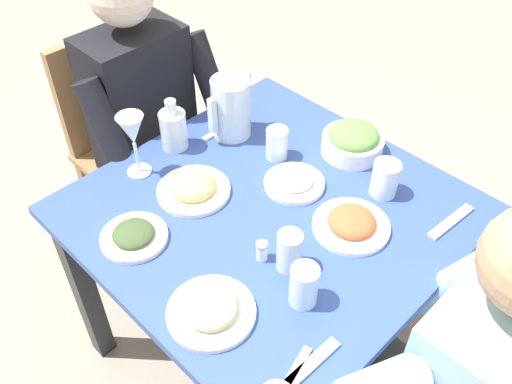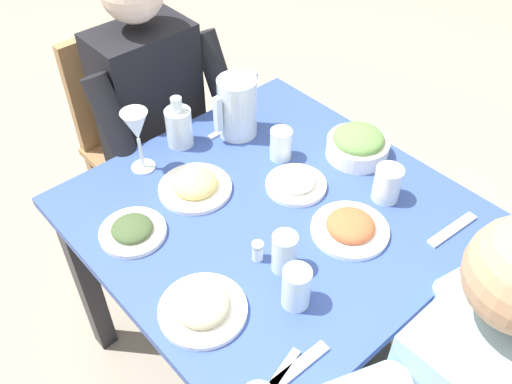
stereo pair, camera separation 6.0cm
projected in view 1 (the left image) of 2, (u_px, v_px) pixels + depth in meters
name	position (u px, v px, depth m)	size (l,w,h in m)	color
ground_plane	(267.00, 347.00, 1.98)	(8.00, 8.00, 0.00)	gray
dining_table	(269.00, 235.00, 1.56)	(0.93, 0.93, 0.71)	#334C99
chair_near	(130.00, 138.00, 2.04)	(0.40, 0.40, 0.89)	#997047
diner_near	(159.00, 130.00, 1.83)	(0.48, 0.53, 1.19)	black
diner_far	(427.00, 367.00, 1.21)	(0.48, 0.53, 1.19)	#9EC6E0
water_pitcher	(231.00, 108.00, 1.66)	(0.16, 0.12, 0.19)	silver
salad_bowl	(353.00, 141.00, 1.63)	(0.18, 0.18, 0.09)	white
plate_beans	(211.00, 309.00, 1.23)	(0.20, 0.20, 0.05)	white
plate_fries	(193.00, 187.00, 1.52)	(0.20, 0.20, 0.06)	white
plate_yoghurt	(294.00, 181.00, 1.54)	(0.17, 0.17, 0.05)	white
plate_rice_curry	(351.00, 223.00, 1.42)	(0.20, 0.20, 0.05)	white
plate_dolmas	(134.00, 235.00, 1.39)	(0.17, 0.17, 0.04)	white
water_glass_center	(385.00, 179.00, 1.49)	(0.08, 0.08, 0.10)	silver
water_glass_far_left	(277.00, 143.00, 1.61)	(0.06, 0.06, 0.10)	silver
water_glass_near_right	(304.00, 285.00, 1.23)	(0.07, 0.07, 0.11)	silver
water_glass_near_left	(289.00, 251.00, 1.30)	(0.06, 0.06, 0.11)	silver
wine_glass	(132.00, 133.00, 1.50)	(0.08, 0.08, 0.20)	silver
oil_carafe	(174.00, 131.00, 1.64)	(0.08, 0.08, 0.16)	silver
salt_shaker	(262.00, 251.00, 1.34)	(0.03, 0.03, 0.05)	white
fork_near	(309.00, 366.00, 1.14)	(0.17, 0.03, 0.01)	silver
knife_near	(288.00, 383.00, 1.12)	(0.18, 0.02, 0.01)	silver
fork_far	(451.00, 221.00, 1.44)	(0.17, 0.03, 0.01)	silver
knife_far	(225.00, 126.00, 1.75)	(0.18, 0.02, 0.01)	silver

